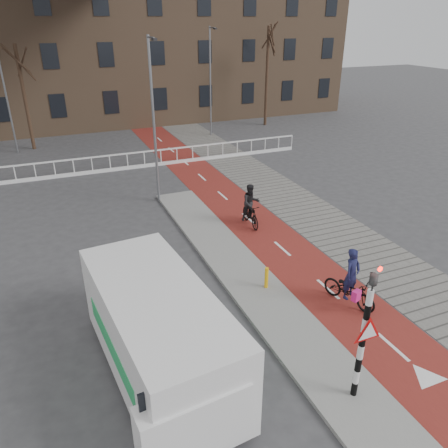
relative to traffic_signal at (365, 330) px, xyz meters
name	(u,v)px	position (x,y,z in m)	size (l,w,h in m)	color
ground	(325,339)	(0.60, 2.02, -1.99)	(120.00, 120.00, 0.00)	#38383A
bike_lane	(231,203)	(2.10, 12.02, -1.98)	(2.50, 60.00, 0.01)	maroon
sidewalk	(282,194)	(4.90, 12.02, -1.98)	(3.00, 60.00, 0.01)	slate
curb_island	(241,272)	(-0.10, 6.02, -1.93)	(1.80, 16.00, 0.12)	gray
traffic_signal	(365,330)	(0.00, 0.00, 0.00)	(0.80, 0.80, 3.68)	black
bollard	(266,278)	(0.20, 4.76, -1.51)	(0.12, 0.12, 0.72)	#FFB50E
cyclist_near	(350,286)	(2.21, 3.13, -1.35)	(1.19, 1.91, 1.89)	black
cyclist_far	(251,209)	(1.87, 9.39, -1.22)	(0.81, 1.72, 1.83)	black
van	(159,332)	(-3.90, 2.52, -0.72)	(2.78, 5.81, 2.42)	silver
railing	(74,171)	(-4.40, 19.02, -1.68)	(28.00, 0.10, 0.99)	silver
townhouse_row	(68,21)	(-2.40, 34.02, 5.82)	(46.00, 10.00, 15.90)	#7F6047
tree_mid	(25,99)	(-6.37, 25.91, 1.32)	(0.23, 0.23, 6.62)	#301E15
tree_right	(267,77)	(11.47, 26.42, 1.76)	(0.23, 0.23, 7.51)	#301E15
streetlight_near	(154,124)	(-1.00, 13.58, 1.72)	(0.12, 0.12, 7.42)	slate
streetlight_left	(4,87)	(-7.40, 25.42, 2.15)	(0.12, 0.12, 8.28)	slate
streetlight_right	(210,83)	(6.09, 24.92, 1.78)	(0.12, 0.12, 7.53)	slate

